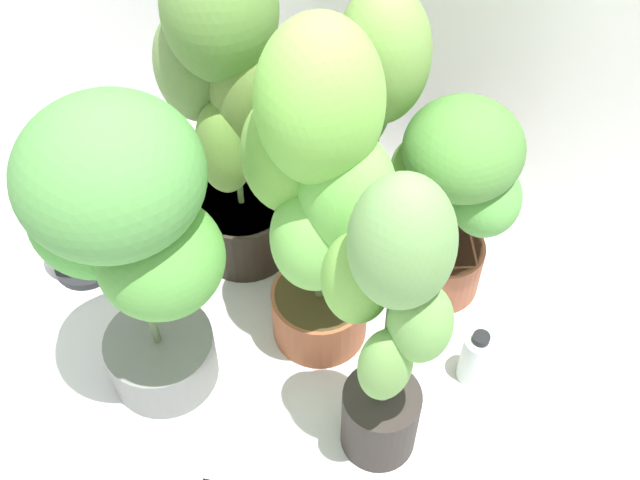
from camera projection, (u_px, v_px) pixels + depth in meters
The scene contains 9 objects.
ground_plane at pixel (292, 375), 2.14m from camera, with size 8.00×8.00×0.00m, color silver.
potted_plant_center at pixel (319, 187), 1.77m from camera, with size 0.46×0.36×1.01m.
potted_plant_back_left at pixel (226, 100), 1.97m from camera, with size 0.41×0.34×1.01m.
potted_plant_front_right at pixel (389, 322), 1.61m from camera, with size 0.33×0.28×0.93m.
potted_plant_back_center at pixel (372, 122), 2.03m from camera, with size 0.31×0.28×0.88m.
potted_plant_front_left at pixel (125, 230), 1.69m from camera, with size 0.56×0.51×0.91m.
potted_plant_back_right at pixel (456, 187), 2.01m from camera, with size 0.41×0.40×0.65m.
floor_fan at pixel (68, 215), 2.18m from camera, with size 0.25×0.25×0.35m.
nutrient_bottle at pixel (476, 357), 2.07m from camera, with size 0.08×0.08×0.19m.
Camera 1 is at (0.43, -0.99, 1.88)m, focal length 45.40 mm.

